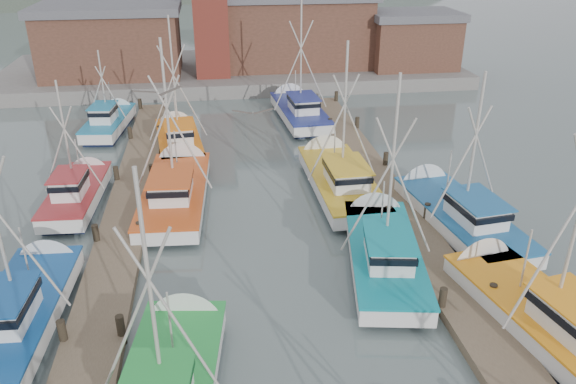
{
  "coord_description": "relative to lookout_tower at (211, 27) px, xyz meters",
  "views": [
    {
      "loc": [
        -2.31,
        -18.63,
        13.64
      ],
      "look_at": [
        0.91,
        4.36,
        2.6
      ],
      "focal_mm": 35.0,
      "sensor_mm": 36.0,
      "label": 1
    }
  ],
  "objects": [
    {
      "name": "ground",
      "position": [
        2.0,
        -33.0,
        -5.55
      ],
      "size": [
        260.0,
        260.0,
        0.0
      ],
      "primitive_type": "plane",
      "color": "#475653",
      "rests_on": "ground"
    },
    {
      "name": "dock_left",
      "position": [
        -5.0,
        -28.96,
        -5.34
      ],
      "size": [
        2.3,
        46.0,
        1.5
      ],
      "color": "brown",
      "rests_on": "ground"
    },
    {
      "name": "dock_right",
      "position": [
        9.0,
        -28.96,
        -5.34
      ],
      "size": [
        2.3,
        46.0,
        1.5
      ],
      "color": "brown",
      "rests_on": "ground"
    },
    {
      "name": "quay",
      "position": [
        2.0,
        4.0,
        -4.95
      ],
      "size": [
        44.0,
        16.0,
        1.2
      ],
      "primitive_type": "cube",
      "color": "gray",
      "rests_on": "ground"
    },
    {
      "name": "shed_left",
      "position": [
        -9.0,
        2.0,
        -1.21
      ],
      "size": [
        12.72,
        8.48,
        6.2
      ],
      "color": "brown",
      "rests_on": "quay"
    },
    {
      "name": "shed_center",
      "position": [
        8.0,
        4.0,
        -0.86
      ],
      "size": [
        14.84,
        9.54,
        6.9
      ],
      "color": "brown",
      "rests_on": "quay"
    },
    {
      "name": "shed_right",
      "position": [
        19.0,
        1.0,
        -1.71
      ],
      "size": [
        8.48,
        6.36,
        5.2
      ],
      "color": "brown",
      "rests_on": "quay"
    },
    {
      "name": "lookout_tower",
      "position": [
        0.0,
        0.0,
        0.0
      ],
      "size": [
        3.6,
        3.6,
        8.5
      ],
      "color": "maroon",
      "rests_on": "quay"
    },
    {
      "name": "boat_5",
      "position": [
        6.8,
        -31.06,
        -4.87
      ],
      "size": [
        4.39,
        9.66,
        9.54
      ],
      "rotation": [
        0.0,
        0.0,
        -0.17
      ],
      "color": "#0F1834",
      "rests_on": "ground"
    },
    {
      "name": "boat_6",
      "position": [
        -7.74,
        -33.14,
        -4.87
      ],
      "size": [
        3.82,
        8.76,
        9.42
      ],
      "rotation": [
        0.0,
        0.0,
        -0.05
      ],
      "color": "#0F1834",
      "rests_on": "ground"
    },
    {
      "name": "boat_7",
      "position": [
        11.19,
        -36.18,
        -4.86
      ],
      "size": [
        4.65,
        9.94,
        10.94
      ],
      "rotation": [
        0.0,
        0.0,
        0.18
      ],
      "color": "#0F1834",
      "rests_on": "ground"
    },
    {
      "name": "boat_8",
      "position": [
        -2.49,
        -23.43,
        -4.87
      ],
      "size": [
        4.01,
        10.32,
        9.85
      ],
      "rotation": [
        0.0,
        0.0,
        -0.06
      ],
      "color": "#0F1834",
      "rests_on": "ground"
    },
    {
      "name": "boat_9",
      "position": [
        6.54,
        -23.22,
        -4.87
      ],
      "size": [
        3.85,
        10.07,
        9.42
      ],
      "rotation": [
        0.0,
        0.0,
        0.02
      ],
      "color": "#0F1834",
      "rests_on": "ground"
    },
    {
      "name": "boat_10",
      "position": [
        -7.71,
        -22.97,
        -4.87
      ],
      "size": [
        3.05,
        7.78,
        7.46
      ],
      "rotation": [
        0.0,
        0.0,
        -0.05
      ],
      "color": "#0F1834",
      "rests_on": "ground"
    },
    {
      "name": "boat_11",
      "position": [
        11.4,
        -28.21,
        -4.87
      ],
      "size": [
        4.13,
        9.87,
        8.84
      ],
      "rotation": [
        0.0,
        0.0,
        0.12
      ],
      "color": "#0F1834",
      "rests_on": "ground"
    },
    {
      "name": "boat_12",
      "position": [
        -2.68,
        -15.49,
        -4.87
      ],
      "size": [
        3.74,
        8.74,
        9.5
      ],
      "rotation": [
        0.0,
        0.0,
        0.11
      ],
      "color": "#0F1834",
      "rests_on": "ground"
    },
    {
      "name": "boat_13",
      "position": [
        6.31,
        -10.05,
        -4.86
      ],
      "size": [
        4.11,
        9.75,
        10.28
      ],
      "rotation": [
        0.0,
        0.0,
        0.07
      ],
      "color": "#0F1834",
      "rests_on": "ground"
    },
    {
      "name": "boat_14",
      "position": [
        -7.78,
        -10.76,
        -4.88
      ],
      "size": [
        3.2,
        7.95,
        6.5
      ],
      "rotation": [
        0.0,
        0.0,
        -0.11
      ],
      "color": "#0F1834",
      "rests_on": "ground"
    },
    {
      "name": "gull_near",
      "position": [
        -1.94,
        -34.48,
        3.5
      ],
      "size": [
        1.51,
        0.66,
        0.24
      ],
      "rotation": [
        0.0,
        0.0,
        0.53
      ],
      "color": "gray",
      "rests_on": "ground"
    },
    {
      "name": "gull_far",
      "position": [
        1.19,
        -31.45,
        1.79
      ],
      "size": [
        1.54,
        0.61,
        0.24
      ],
      "rotation": [
        0.0,
        0.0,
        0.05
      ],
      "color": "gray",
      "rests_on": "ground"
    }
  ]
}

